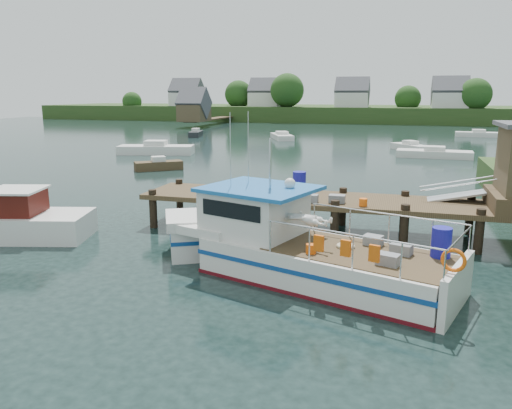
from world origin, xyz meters
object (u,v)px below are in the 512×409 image
(moored_rowboat, at_px, (159,165))
(moored_c, at_px, (434,153))
(moored_a, at_px, (156,149))
(moored_d, at_px, (282,136))
(lobster_boat, at_px, (289,246))
(moored_far, at_px, (479,134))
(dock, at_px, (464,183))
(moored_e, at_px, (196,133))
(moored_b, at_px, (410,147))

(moored_rowboat, relative_size, moored_c, 0.53)
(moored_a, bearing_deg, moored_d, 72.69)
(lobster_boat, distance_m, moored_rowboat, 22.87)
(moored_rowboat, height_order, moored_a, moored_a)
(moored_c, xyz_separation_m, moored_d, (-16.71, 13.48, -0.01))
(moored_far, xyz_separation_m, moored_a, (-30.99, -28.20, 0.11))
(dock, bearing_deg, moored_d, 112.16)
(moored_far, bearing_deg, moored_c, -117.29)
(moored_d, relative_size, moored_e, 1.46)
(moored_far, bearing_deg, moored_d, -167.85)
(lobster_boat, bearing_deg, moored_c, 97.32)
(dock, relative_size, moored_b, 3.76)
(lobster_boat, distance_m, moored_a, 32.59)
(moored_e, bearing_deg, dock, -78.54)
(lobster_boat, bearing_deg, moored_rowboat, 144.96)
(moored_b, bearing_deg, moored_far, 82.85)
(dock, height_order, moored_c, dock)
(dock, height_order, moored_far, dock)
(lobster_boat, xyz_separation_m, moored_far, (12.62, 55.12, -0.55))
(moored_a, bearing_deg, lobster_boat, -49.97)
(moored_c, xyz_separation_m, moored_e, (-28.18, 14.06, 0.03))
(lobster_boat, distance_m, moored_far, 56.55)
(moored_c, bearing_deg, moored_a, -156.59)
(dock, xyz_separation_m, moored_far, (7.20, 50.01, -1.89))
(moored_far, xyz_separation_m, moored_e, (-34.85, -9.73, 0.05))
(lobster_boat, height_order, moored_c, lobster_boat)
(moored_a, bearing_deg, moored_rowboat, -56.01)
(moored_d, height_order, moored_e, moored_e)
(moored_d, bearing_deg, moored_rowboat, -90.55)
(moored_d, bearing_deg, moored_a, -107.20)
(moored_d, bearing_deg, dock, -62.00)
(moored_c, distance_m, moored_e, 31.49)
(moored_rowboat, height_order, moored_far, moored_rowboat)
(moored_rowboat, distance_m, moored_a, 9.80)
(moored_far, distance_m, moored_a, 41.90)
(moored_rowboat, relative_size, moored_b, 0.77)
(moored_d, bearing_deg, moored_e, -177.02)
(moored_far, height_order, moored_e, moored_e)
(moored_a, relative_size, moored_d, 1.21)
(moored_b, bearing_deg, lobster_boat, -78.84)
(moored_a, xyz_separation_m, moored_b, (22.39, 9.45, -0.10))
(dock, distance_m, moored_e, 48.89)
(dock, xyz_separation_m, moored_e, (-27.65, 40.28, -1.85))
(moored_c, height_order, moored_e, moored_e)
(moored_e, bearing_deg, moored_d, -25.86)
(moored_a, relative_size, moored_e, 1.76)
(lobster_boat, relative_size, moored_b, 2.29)
(moored_b, distance_m, moored_e, 27.76)
(moored_e, bearing_deg, lobster_boat, -86.92)
(moored_rowboat, relative_size, moored_a, 0.48)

